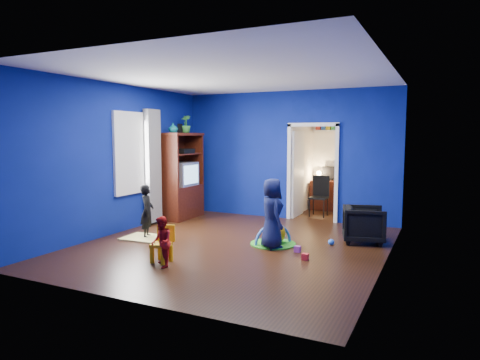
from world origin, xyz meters
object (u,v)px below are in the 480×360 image
at_px(armchair, 364,224).
at_px(vase, 173,128).
at_px(hopper_ball, 274,233).
at_px(tv_armoire, 181,176).
at_px(toddler_red, 161,242).
at_px(child_black, 147,211).
at_px(kid_chair, 161,246).
at_px(child_navy, 272,213).
at_px(crt_tv, 183,174).
at_px(play_mat, 273,244).
at_px(study_desk, 329,195).
at_px(folding_chair, 319,197).

relative_size(armchair, vase, 3.26).
distance_m(armchair, hopper_ball, 1.62).
bearing_deg(tv_armoire, toddler_red, -61.04).
xyz_separation_m(child_black, kid_chair, (1.17, -1.17, -0.25)).
height_order(hopper_ball, kid_chair, kid_chair).
relative_size(child_navy, toddler_red, 1.60).
height_order(toddler_red, crt_tv, crt_tv).
bearing_deg(vase, play_mat, -20.84).
height_order(child_navy, vase, vase).
bearing_deg(tv_armoire, play_mat, -26.00).
bearing_deg(study_desk, toddler_red, -99.80).
distance_m(toddler_red, hopper_ball, 2.18).
relative_size(hopper_ball, folding_chair, 0.43).
bearing_deg(vase, kid_chair, -59.08).
distance_m(vase, hopper_ball, 3.53).
distance_m(crt_tv, folding_chair, 3.23).
relative_size(child_navy, tv_armoire, 0.61).
bearing_deg(crt_tv, toddler_red, -61.58).
bearing_deg(toddler_red, play_mat, 110.97).
xyz_separation_m(child_navy, tv_armoire, (-2.86, 1.60, 0.39)).
xyz_separation_m(child_navy, hopper_ball, (-0.05, 0.25, -0.39)).
bearing_deg(child_black, child_navy, -108.05).
distance_m(vase, folding_chair, 3.73).
bearing_deg(hopper_ball, vase, 159.60).
distance_m(toddler_red, tv_armoire, 3.79).
xyz_separation_m(hopper_ball, play_mat, (-0.01, -0.02, -0.19)).
xyz_separation_m(toddler_red, tv_armoire, (-1.81, 3.28, 0.61)).
distance_m(kid_chair, folding_chair, 4.77).
bearing_deg(crt_tv, child_black, -76.53).
xyz_separation_m(tv_armoire, crt_tv, (0.04, 0.00, 0.04)).
bearing_deg(crt_tv, vase, -97.59).
bearing_deg(toddler_red, child_navy, 106.35).
bearing_deg(child_navy, vase, 24.64).
bearing_deg(play_mat, hopper_ball, 61.45).
height_order(vase, kid_chair, vase).
bearing_deg(kid_chair, child_black, 117.94).
bearing_deg(crt_tv, play_mat, -26.32).
bearing_deg(play_mat, kid_chair, -123.61).
distance_m(child_black, child_navy, 2.39).
relative_size(child_navy, hopper_ball, 2.98).
bearing_deg(child_navy, crt_tv, 19.51).
bearing_deg(kid_chair, vase, 103.97).
bearing_deg(play_mat, vase, 159.16).
xyz_separation_m(child_navy, study_desk, (-0.05, 4.11, -0.22)).
bearing_deg(toddler_red, tv_armoire, 167.25).
height_order(toddler_red, folding_chair, folding_chair).
height_order(child_black, kid_chair, child_black).
distance_m(child_black, kid_chair, 1.67).
bearing_deg(crt_tv, study_desk, 42.17).
relative_size(crt_tv, hopper_ball, 1.75).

